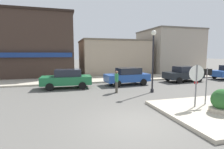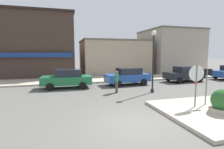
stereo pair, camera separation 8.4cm
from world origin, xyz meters
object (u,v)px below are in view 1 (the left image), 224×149
lamp_post (153,52)px  parked_car_nearest (67,78)px  pedestrian_crossing_near (117,81)px  one_way_sign (206,82)px  stop_sign (196,80)px  parked_car_second (127,76)px  planter (222,103)px  parked_car_third (184,74)px

lamp_post → parked_car_nearest: lamp_post is taller
pedestrian_crossing_near → one_way_sign: bearing=-52.4°
lamp_post → pedestrian_crossing_near: size_ratio=2.82×
stop_sign → one_way_sign: (0.85, 0.20, -0.19)m
stop_sign → pedestrian_crossing_near: size_ratio=1.43×
one_way_sign → parked_car_second: bearing=102.1°
parked_car_nearest → parked_car_second: (5.36, 0.08, 0.00)m
planter → parked_car_second: size_ratio=0.30×
lamp_post → parked_car_nearest: size_ratio=1.11×
parked_car_third → planter: bearing=-118.8°
lamp_post → parked_car_third: size_ratio=1.11×
parked_car_second → pedestrian_crossing_near: 3.45m
lamp_post → parked_car_third: (5.57, 3.60, -2.15)m
stop_sign → lamp_post: bearing=91.5°
stop_sign → parked_car_nearest: stop_sign is taller
parked_car_third → parked_car_nearest: bearing=-178.9°
planter → one_way_sign: bearing=79.5°
lamp_post → pedestrian_crossing_near: bearing=167.0°
lamp_post → parked_car_second: 4.11m
parked_car_nearest → parked_car_second: size_ratio=1.00×
parked_car_third → one_way_sign: bearing=-121.3°
parked_car_third → pedestrian_crossing_near: size_ratio=2.55×
stop_sign → lamp_post: (-0.11, 4.19, 1.44)m
parked_car_second → pedestrian_crossing_near: size_ratio=2.55×
one_way_sign → parked_car_nearest: size_ratio=0.51×
one_way_sign → lamp_post: size_ratio=0.46×
one_way_sign → lamp_post: bearing=103.5°
planter → lamp_post: (-0.73, 5.21, 2.40)m
planter → parked_car_third: (4.84, 8.80, 0.25)m
one_way_sign → planter: size_ratio=1.71×
parked_car_nearest → pedestrian_crossing_near: 4.40m
one_way_sign → parked_car_nearest: (-6.95, 7.35, -0.52)m
one_way_sign → parked_car_third: one_way_sign is taller
planter → parked_car_nearest: bearing=128.1°
planter → lamp_post: size_ratio=0.27×
parked_car_nearest → parked_car_second: bearing=0.9°
one_way_sign → parked_car_third: (4.61, 7.58, -0.52)m
stop_sign → lamp_post: size_ratio=0.51×
stop_sign → one_way_sign: 0.89m
planter → stop_sign: bearing=121.5°
lamp_post → parked_car_second: (-0.63, 3.44, -2.15)m
stop_sign → planter: 1.53m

